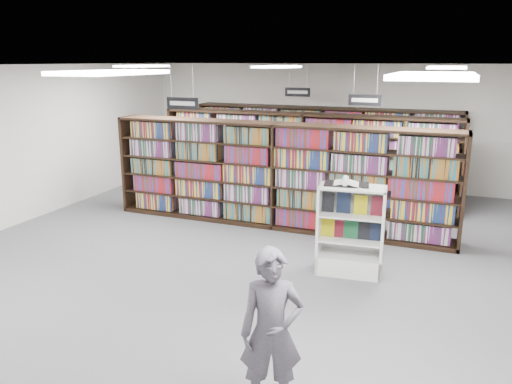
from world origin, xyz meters
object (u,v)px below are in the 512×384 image
(bookshelf_row_near, at_px, (276,176))
(endcap_display, at_px, (350,244))
(open_book, at_px, (346,183))
(shopper, at_px, (272,332))

(bookshelf_row_near, height_order, endcap_display, bookshelf_row_near)
(endcap_display, height_order, open_book, open_book)
(endcap_display, bearing_deg, bookshelf_row_near, 131.25)
(bookshelf_row_near, relative_size, endcap_display, 4.93)
(open_book, bearing_deg, bookshelf_row_near, 126.03)
(bookshelf_row_near, xyz_separation_m, shopper, (1.78, -5.23, -0.23))
(endcap_display, bearing_deg, open_book, 154.24)
(bookshelf_row_near, height_order, open_book, bookshelf_row_near)
(endcap_display, relative_size, open_book, 1.94)
(endcap_display, relative_size, shopper, 0.86)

